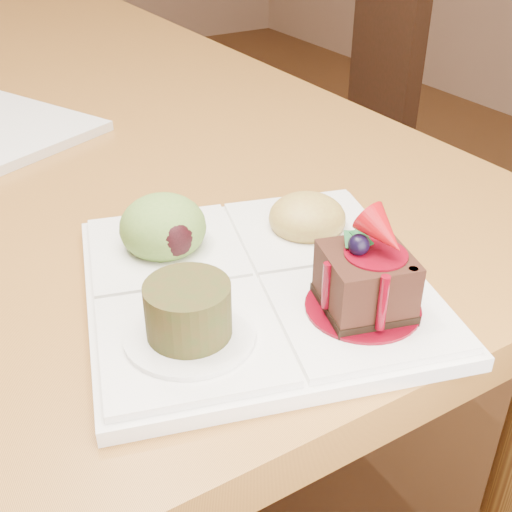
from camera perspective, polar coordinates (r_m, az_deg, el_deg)
ground at (r=1.53m, az=-19.70°, el=-13.79°), size 6.00×6.00×0.00m
chair_right at (r=1.69m, az=7.87°, el=12.01°), size 0.48×0.48×0.86m
sampler_plate at (r=0.51m, az=-0.30°, el=-1.16°), size 0.33×0.33×0.10m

